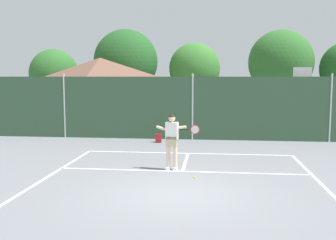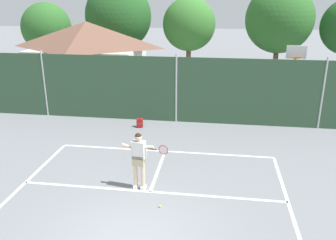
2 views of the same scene
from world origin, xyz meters
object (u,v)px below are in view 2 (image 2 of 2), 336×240
basketball_hoop (294,72)px  tennis_player (139,156)px  tennis_ball (160,206)px  backpack_red (140,123)px

basketball_hoop → tennis_player: bearing=-127.4°
basketball_hoop → tennis_player: (-5.76, -7.54, -1.20)m
basketball_hoop → tennis_ball: basketball_hoop is taller
tennis_ball → backpack_red: (-1.98, 6.29, 0.16)m
tennis_ball → backpack_red: 6.60m
tennis_ball → tennis_player: bearing=129.7°
basketball_hoop → tennis_player: size_ratio=1.91×
backpack_red → tennis_player: bearing=-77.4°
basketball_hoop → tennis_ball: (-4.98, -8.48, -2.28)m
tennis_player → tennis_ball: (0.78, -0.94, -1.08)m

